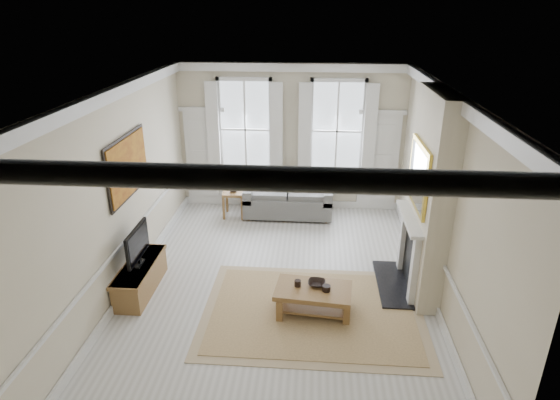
# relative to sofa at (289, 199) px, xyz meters

# --- Properties ---
(floor) EXTENTS (7.20, 7.20, 0.00)m
(floor) POSITION_rel_sofa_xyz_m (0.02, -3.11, -0.37)
(floor) COLOR #B7B5AD
(floor) RESTS_ON ground
(ceiling) EXTENTS (7.20, 7.20, 0.00)m
(ceiling) POSITION_rel_sofa_xyz_m (0.02, -3.11, 3.03)
(ceiling) COLOR white
(ceiling) RESTS_ON back_wall
(back_wall) EXTENTS (5.20, 0.00, 5.20)m
(back_wall) POSITION_rel_sofa_xyz_m (0.02, 0.49, 1.33)
(back_wall) COLOR beige
(back_wall) RESTS_ON floor
(left_wall) EXTENTS (0.00, 7.20, 7.20)m
(left_wall) POSITION_rel_sofa_xyz_m (-2.58, -3.11, 1.33)
(left_wall) COLOR beige
(left_wall) RESTS_ON floor
(right_wall) EXTENTS (0.00, 7.20, 7.20)m
(right_wall) POSITION_rel_sofa_xyz_m (2.62, -3.11, 1.33)
(right_wall) COLOR beige
(right_wall) RESTS_ON floor
(window_left) EXTENTS (1.26, 0.20, 2.20)m
(window_left) POSITION_rel_sofa_xyz_m (-1.03, 0.44, 1.53)
(window_left) COLOR #B2BCC6
(window_left) RESTS_ON back_wall
(window_right) EXTENTS (1.26, 0.20, 2.20)m
(window_right) POSITION_rel_sofa_xyz_m (1.07, 0.44, 1.53)
(window_right) COLOR #B2BCC6
(window_right) RESTS_ON back_wall
(door_left) EXTENTS (0.90, 0.08, 2.30)m
(door_left) POSITION_rel_sofa_xyz_m (-2.03, 0.45, 0.78)
(door_left) COLOR silver
(door_left) RESTS_ON floor
(door_right) EXTENTS (0.90, 0.08, 2.30)m
(door_right) POSITION_rel_sofa_xyz_m (2.07, 0.45, 0.78)
(door_right) COLOR silver
(door_right) RESTS_ON floor
(painting) EXTENTS (0.05, 1.66, 1.06)m
(painting) POSITION_rel_sofa_xyz_m (-2.54, -2.81, 1.68)
(painting) COLOR #BC8220
(painting) RESTS_ON left_wall
(chimney_breast) EXTENTS (0.35, 1.70, 3.38)m
(chimney_breast) POSITION_rel_sofa_xyz_m (2.44, -2.91, 1.33)
(chimney_breast) COLOR beige
(chimney_breast) RESTS_ON floor
(hearth) EXTENTS (0.55, 1.50, 0.05)m
(hearth) POSITION_rel_sofa_xyz_m (2.02, -2.91, -0.35)
(hearth) COLOR black
(hearth) RESTS_ON floor
(fireplace) EXTENTS (0.21, 1.45, 1.33)m
(fireplace) POSITION_rel_sofa_xyz_m (2.21, -2.91, 0.36)
(fireplace) COLOR silver
(fireplace) RESTS_ON floor
(mirror) EXTENTS (0.06, 1.26, 1.06)m
(mirror) POSITION_rel_sofa_xyz_m (2.23, -2.91, 1.68)
(mirror) COLOR gold
(mirror) RESTS_ON chimney_breast
(sofa) EXTENTS (2.00, 0.98, 0.90)m
(sofa) POSITION_rel_sofa_xyz_m (0.00, 0.00, 0.00)
(sofa) COLOR #5A5A58
(sofa) RESTS_ON floor
(side_table) EXTENTS (0.54, 0.54, 0.61)m
(side_table) POSITION_rel_sofa_xyz_m (-1.24, -0.21, 0.13)
(side_table) COLOR brown
(side_table) RESTS_ON floor
(rug) EXTENTS (3.50, 2.60, 0.02)m
(rug) POSITION_rel_sofa_xyz_m (0.62, -3.80, -0.36)
(rug) COLOR #93754C
(rug) RESTS_ON floor
(coffee_table) EXTENTS (1.25, 0.81, 0.45)m
(coffee_table) POSITION_rel_sofa_xyz_m (0.62, -3.80, -0.01)
(coffee_table) COLOR brown
(coffee_table) RESTS_ON rug
(ceramic_pot_a) EXTENTS (0.10, 0.10, 0.10)m
(ceramic_pot_a) POSITION_rel_sofa_xyz_m (0.37, -3.75, 0.13)
(ceramic_pot_a) COLOR black
(ceramic_pot_a) RESTS_ON coffee_table
(ceramic_pot_b) EXTENTS (0.13, 0.13, 0.09)m
(ceramic_pot_b) POSITION_rel_sofa_xyz_m (0.82, -3.85, 0.12)
(ceramic_pot_b) COLOR black
(ceramic_pot_b) RESTS_ON coffee_table
(bowl) EXTENTS (0.30, 0.30, 0.07)m
(bowl) POSITION_rel_sofa_xyz_m (0.67, -3.70, 0.11)
(bowl) COLOR black
(bowl) RESTS_ON coffee_table
(tv_stand) EXTENTS (0.46, 1.43, 0.51)m
(tv_stand) POSITION_rel_sofa_xyz_m (-2.32, -3.40, -0.12)
(tv_stand) COLOR brown
(tv_stand) RESTS_ON floor
(tv) EXTENTS (0.08, 0.90, 0.68)m
(tv) POSITION_rel_sofa_xyz_m (-2.30, -3.40, 0.53)
(tv) COLOR black
(tv) RESTS_ON tv_stand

